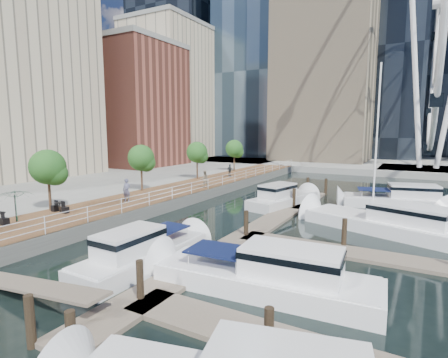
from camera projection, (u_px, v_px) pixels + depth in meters
ground at (123, 271)px, 17.49m from camera, size 520.00×520.00×0.00m
boardwalk at (168, 196)px, 34.73m from camera, size 6.00×60.00×1.00m
seawall at (193, 199)px, 33.29m from camera, size 0.25×60.00×1.00m
land_inland at (11, 178)px, 47.74m from camera, size 48.00×90.00×1.00m
land_far at (371, 152)px, 105.67m from camera, size 200.00×114.00×1.00m
pier at (427, 171)px, 55.66m from camera, size 14.00×12.00×1.00m
railing at (192, 188)px, 33.19m from camera, size 0.10×60.00×1.05m
floating_docks at (330, 233)px, 22.21m from camera, size 16.00×34.00×2.60m
midrise_condos at (89, 89)px, 55.01m from camera, size 19.00×67.00×28.00m
ferris_wheel at (441, 3)px, 52.14m from camera, size 5.80×45.60×47.80m
street_trees at (141, 158)px, 34.50m from camera, size 2.60×42.60×4.60m
yacht_foreground at (264, 291)px, 15.32m from camera, size 10.87×3.62×2.15m
pedestrian_near at (127, 190)px, 29.43m from camera, size 0.78×0.58×1.96m
pedestrian_mid at (205, 179)px, 36.48m from camera, size 1.12×1.12×1.83m
pedestrian_far at (230, 170)px, 45.60m from camera, size 1.01×0.59×1.63m
moored_yachts at (376, 235)px, 23.52m from camera, size 21.80×33.86×11.50m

